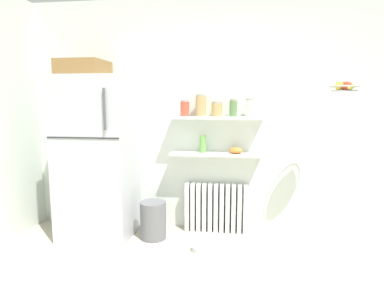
{
  "coord_description": "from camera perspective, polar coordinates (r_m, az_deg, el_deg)",
  "views": [
    {
      "loc": [
        0.14,
        -1.64,
        1.5
      ],
      "look_at": [
        -0.29,
        1.6,
        1.05
      ],
      "focal_mm": 30.32,
      "sensor_mm": 36.0,
      "label": 1
    }
  ],
  "objects": [
    {
      "name": "wall_shelf_upper",
      "position": [
        3.54,
        4.39,
        4.66
      ],
      "size": [
        1.02,
        0.22,
        0.02
      ],
      "primitive_type": "cube",
      "color": "white"
    },
    {
      "name": "vase",
      "position": [
        3.58,
        1.9,
        -0.01
      ],
      "size": [
        0.07,
        0.07,
        0.19
      ],
      "primitive_type": "cylinder",
      "color": "#66A84C",
      "rests_on": "wall_shelf_lower"
    },
    {
      "name": "trash_bin",
      "position": [
        3.63,
        -6.85,
        -13.13
      ],
      "size": [
        0.28,
        0.28,
        0.41
      ],
      "primitive_type": "cylinder",
      "color": "slate",
      "rests_on": "ground_plane"
    },
    {
      "name": "wall_shelf_lower",
      "position": [
        3.58,
        4.32,
        -1.77
      ],
      "size": [
        1.02,
        0.22,
        0.02
      ],
      "primitive_type": "cube",
      "color": "white"
    },
    {
      "name": "storage_jar_2",
      "position": [
        3.53,
        4.41,
        6.13
      ],
      "size": [
        0.12,
        0.12,
        0.16
      ],
      "color": "tan",
      "rests_on": "wall_shelf_upper"
    },
    {
      "name": "storage_jar_1",
      "position": [
        3.55,
        1.55,
        6.77
      ],
      "size": [
        0.11,
        0.11,
        0.24
      ],
      "color": "tan",
      "rests_on": "wall_shelf_upper"
    },
    {
      "name": "storage_jar_0",
      "position": [
        3.57,
        -1.28,
        6.31
      ],
      "size": [
        0.1,
        0.1,
        0.18
      ],
      "color": "#C64C38",
      "rests_on": "wall_shelf_upper"
    },
    {
      "name": "pet_food_bowl",
      "position": [
        3.4,
        1.49,
        -17.84
      ],
      "size": [
        0.18,
        0.18,
        0.05
      ],
      "primitive_type": "cylinder",
      "color": "#B7B7BC",
      "rests_on": "ground_plane"
    },
    {
      "name": "storage_jar_4",
      "position": [
        3.53,
        10.16,
        6.31
      ],
      "size": [
        0.1,
        0.1,
        0.19
      ],
      "color": "silver",
      "rests_on": "wall_shelf_upper"
    },
    {
      "name": "storage_jar_3",
      "position": [
        3.53,
        7.28,
        6.33
      ],
      "size": [
        0.08,
        0.08,
        0.19
      ],
      "color": "#5B7F4C",
      "rests_on": "wall_shelf_upper"
    },
    {
      "name": "hanging_fruit_basket",
      "position": [
        3.32,
        25.34,
        9.08
      ],
      "size": [
        0.28,
        0.28,
        0.09
      ],
      "color": "#B2B2B7"
    },
    {
      "name": "back_wall",
      "position": [
        3.69,
        5.4,
        4.72
      ],
      "size": [
        7.04,
        0.1,
        2.6
      ],
      "primitive_type": "cube",
      "color": "silver",
      "rests_on": "ground_plane"
    },
    {
      "name": "radiator",
      "position": [
        3.77,
        4.25,
        -11.12
      ],
      "size": [
        0.71,
        0.12,
        0.55
      ],
      "color": "white",
      "rests_on": "ground_plane"
    },
    {
      "name": "refrigerator",
      "position": [
        3.67,
        -16.34,
        -1.74
      ],
      "size": [
        0.76,
        0.69,
        1.91
      ],
      "color": "#B7BABF",
      "rests_on": "ground_plane"
    },
    {
      "name": "shelf_bowl",
      "position": [
        3.57,
        7.73,
        -1.12
      ],
      "size": [
        0.15,
        0.15,
        0.07
      ],
      "primitive_type": "ellipsoid",
      "color": "orange",
      "rests_on": "wall_shelf_lower"
    }
  ]
}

